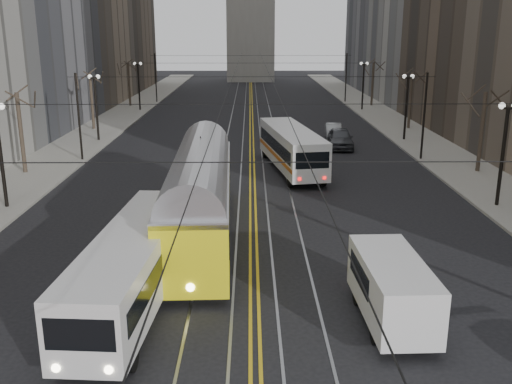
{
  "coord_description": "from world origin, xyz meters",
  "views": [
    {
      "loc": [
        -0.14,
        -12.43,
        9.61
      ],
      "look_at": [
        0.1,
        10.76,
        3.0
      ],
      "focal_mm": 40.0,
      "sensor_mm": 36.0,
      "label": 1
    }
  ],
  "objects_px": {
    "transit_bus": "(134,268)",
    "cargo_van": "(392,292)",
    "streetcar": "(200,203)",
    "sedan_silver": "(333,131)",
    "rear_bus": "(291,150)",
    "sedan_grey": "(340,138)"
  },
  "relations": [
    {
      "from": "transit_bus",
      "to": "cargo_van",
      "type": "xyz_separation_m",
      "value": [
        8.92,
        -1.54,
        -0.23
      ]
    },
    {
      "from": "streetcar",
      "to": "cargo_van",
      "type": "bearing_deg",
      "value": -51.38
    },
    {
      "from": "cargo_van",
      "to": "streetcar",
      "type": "bearing_deg",
      "value": 128.73
    },
    {
      "from": "transit_bus",
      "to": "streetcar",
      "type": "height_order",
      "value": "streetcar"
    },
    {
      "from": "cargo_van",
      "to": "sedan_silver",
      "type": "relative_size",
      "value": 1.27
    },
    {
      "from": "streetcar",
      "to": "sedan_silver",
      "type": "xyz_separation_m",
      "value": [
        10.02,
        26.01,
        -1.08
      ]
    },
    {
      "from": "streetcar",
      "to": "transit_bus",
      "type": "bearing_deg",
      "value": -106.86
    },
    {
      "from": "rear_bus",
      "to": "streetcar",
      "type": "bearing_deg",
      "value": -120.21
    },
    {
      "from": "rear_bus",
      "to": "sedan_silver",
      "type": "height_order",
      "value": "rear_bus"
    },
    {
      "from": "sedan_grey",
      "to": "sedan_silver",
      "type": "relative_size",
      "value": 1.22
    },
    {
      "from": "sedan_silver",
      "to": "streetcar",
      "type": "bearing_deg",
      "value": -106.62
    },
    {
      "from": "cargo_van",
      "to": "sedan_grey",
      "type": "distance_m",
      "value": 29.98
    },
    {
      "from": "rear_bus",
      "to": "sedan_silver",
      "type": "xyz_separation_m",
      "value": [
        4.76,
        12.4,
        -0.81
      ]
    },
    {
      "from": "transit_bus",
      "to": "sedan_grey",
      "type": "height_order",
      "value": "transit_bus"
    },
    {
      "from": "transit_bus",
      "to": "sedan_silver",
      "type": "distance_m",
      "value": 34.87
    },
    {
      "from": "streetcar",
      "to": "sedan_grey",
      "type": "height_order",
      "value": "streetcar"
    },
    {
      "from": "sedan_grey",
      "to": "transit_bus",
      "type": "bearing_deg",
      "value": -108.87
    },
    {
      "from": "transit_bus",
      "to": "streetcar",
      "type": "distance_m",
      "value": 7.04
    },
    {
      "from": "streetcar",
      "to": "sedan_grey",
      "type": "bearing_deg",
      "value": 63.34
    },
    {
      "from": "rear_bus",
      "to": "cargo_van",
      "type": "bearing_deg",
      "value": -94.28
    },
    {
      "from": "transit_bus",
      "to": "cargo_van",
      "type": "height_order",
      "value": "transit_bus"
    },
    {
      "from": "streetcar",
      "to": "rear_bus",
      "type": "relative_size",
      "value": 1.31
    }
  ]
}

